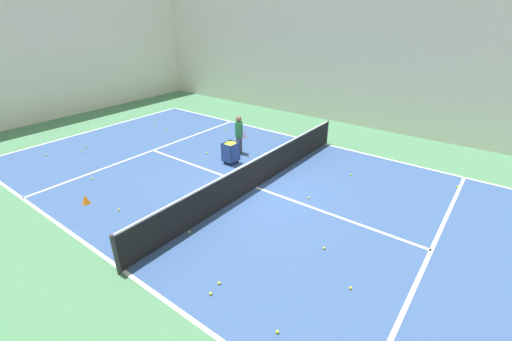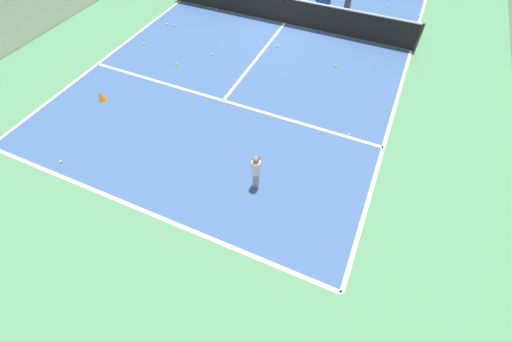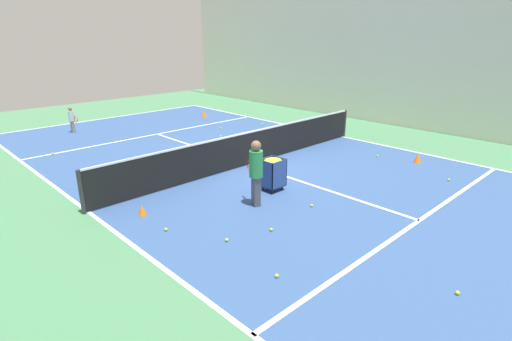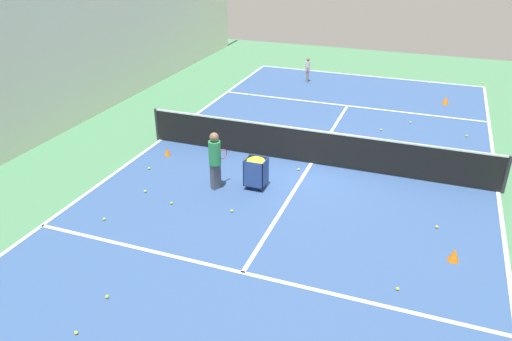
# 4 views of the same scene
# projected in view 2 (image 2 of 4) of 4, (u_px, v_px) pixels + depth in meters

# --- Properties ---
(ground_plane) EXTENTS (31.50, 31.50, 0.00)m
(ground_plane) POSITION_uv_depth(u_px,v_px,m) (285.00, 23.00, 14.50)
(ground_plane) COLOR #477F56
(court_playing_area) EXTENTS (10.40, 20.48, 0.00)m
(court_playing_area) POSITION_uv_depth(u_px,v_px,m) (285.00, 23.00, 14.50)
(court_playing_area) COLOR #335189
(court_playing_area) RESTS_ON ground
(line_baseline_near) EXTENTS (10.40, 0.10, 0.00)m
(line_baseline_near) POSITION_uv_depth(u_px,v_px,m) (138.00, 208.00, 8.51)
(line_baseline_near) COLOR white
(line_baseline_near) RESTS_ON ground
(line_sideline_left) EXTENTS (0.10, 20.48, 0.00)m
(line_sideline_left) POSITION_uv_depth(u_px,v_px,m) (180.00, 1.00, 15.85)
(line_sideline_left) COLOR white
(line_sideline_left) RESTS_ON ground
(line_sideline_right) EXTENTS (0.10, 20.48, 0.00)m
(line_sideline_right) POSITION_uv_depth(u_px,v_px,m) (411.00, 50.00, 13.14)
(line_sideline_right) COLOR white
(line_sideline_right) RESTS_ON ground
(line_service_near) EXTENTS (10.40, 0.10, 0.00)m
(line_service_near) POSITION_uv_depth(u_px,v_px,m) (223.00, 101.00, 11.20)
(line_service_near) COLOR white
(line_service_near) RESTS_ON ground
(line_centre_service) EXTENTS (0.10, 11.26, 0.00)m
(line_centre_service) POSITION_uv_depth(u_px,v_px,m) (285.00, 23.00, 14.49)
(line_centre_service) COLOR white
(line_centre_service) RESTS_ON ground
(tennis_net) EXTENTS (10.70, 0.10, 1.09)m
(tennis_net) POSITION_uv_depth(u_px,v_px,m) (286.00, 10.00, 14.07)
(tennis_net) COLOR #2D2D33
(tennis_net) RESTS_ON ground
(player_near_baseline) EXTENTS (0.23, 0.54, 1.09)m
(player_near_baseline) POSITION_uv_depth(u_px,v_px,m) (256.00, 169.00, 8.51)
(player_near_baseline) COLOR gray
(player_near_baseline) RESTS_ON ground
(training_cone_0) EXTENTS (0.27, 0.27, 0.33)m
(training_cone_0) POSITION_uv_depth(u_px,v_px,m) (101.00, 96.00, 11.11)
(training_cone_0) COLOR orange
(training_cone_0) RESTS_ON ground
(training_cone_2) EXTENTS (0.20, 0.20, 0.26)m
(training_cone_2) POSITION_uv_depth(u_px,v_px,m) (394.00, 30.00, 13.86)
(training_cone_2) COLOR orange
(training_cone_2) RESTS_ON ground
(tennis_ball_4) EXTENTS (0.07, 0.07, 0.07)m
(tennis_ball_4) POSITION_uv_depth(u_px,v_px,m) (176.00, 64.00, 12.49)
(tennis_ball_4) COLOR yellow
(tennis_ball_4) RESTS_ON ground
(tennis_ball_5) EXTENTS (0.07, 0.07, 0.07)m
(tennis_ball_5) POSITION_uv_depth(u_px,v_px,m) (216.00, 9.00, 15.23)
(tennis_ball_5) COLOR yellow
(tennis_ball_5) RESTS_ON ground
(tennis_ball_9) EXTENTS (0.07, 0.07, 0.07)m
(tennis_ball_9) POSITION_uv_depth(u_px,v_px,m) (174.00, 25.00, 14.32)
(tennis_ball_9) COLOR yellow
(tennis_ball_9) RESTS_ON ground
(tennis_ball_11) EXTENTS (0.07, 0.07, 0.07)m
(tennis_ball_11) POSITION_uv_depth(u_px,v_px,m) (336.00, 66.00, 12.41)
(tennis_ball_11) COLOR yellow
(tennis_ball_11) RESTS_ON ground
(tennis_ball_12) EXTENTS (0.07, 0.07, 0.07)m
(tennis_ball_12) POSITION_uv_depth(u_px,v_px,m) (61.00, 162.00, 9.46)
(tennis_ball_12) COLOR yellow
(tennis_ball_12) RESTS_ON ground
(tennis_ball_13) EXTENTS (0.07, 0.07, 0.07)m
(tennis_ball_13) POSITION_uv_depth(u_px,v_px,m) (167.00, 24.00, 14.37)
(tennis_ball_13) COLOR yellow
(tennis_ball_13) RESTS_ON ground
(tennis_ball_14) EXTENTS (0.07, 0.07, 0.07)m
(tennis_ball_14) POSITION_uv_depth(u_px,v_px,m) (295.00, 17.00, 14.77)
(tennis_ball_14) COLOR yellow
(tennis_ball_14) RESTS_ON ground
(tennis_ball_16) EXTENTS (0.07, 0.07, 0.07)m
(tennis_ball_16) POSITION_uv_depth(u_px,v_px,m) (389.00, 6.00, 15.44)
(tennis_ball_16) COLOR yellow
(tennis_ball_16) RESTS_ON ground
(tennis_ball_17) EXTENTS (0.07, 0.07, 0.07)m
(tennis_ball_17) POSITION_uv_depth(u_px,v_px,m) (144.00, 44.00, 13.37)
(tennis_ball_17) COLOR yellow
(tennis_ball_17) RESTS_ON ground
(tennis_ball_22) EXTENTS (0.07, 0.07, 0.07)m
(tennis_ball_22) POSITION_uv_depth(u_px,v_px,m) (399.00, 21.00, 14.54)
(tennis_ball_22) COLOR yellow
(tennis_ball_22) RESTS_ON ground
(tennis_ball_24) EXTENTS (0.07, 0.07, 0.07)m
(tennis_ball_24) POSITION_uv_depth(u_px,v_px,m) (349.00, 135.00, 10.14)
(tennis_ball_24) COLOR yellow
(tennis_ball_24) RESTS_ON ground
(tennis_ball_25) EXTENTS (0.07, 0.07, 0.07)m
(tennis_ball_25) POSITION_uv_depth(u_px,v_px,m) (213.00, 55.00, 12.89)
(tennis_ball_25) COLOR yellow
(tennis_ball_25) RESTS_ON ground
(tennis_ball_26) EXTENTS (0.07, 0.07, 0.07)m
(tennis_ball_26) POSITION_uv_depth(u_px,v_px,m) (278.00, 46.00, 13.29)
(tennis_ball_26) COLOR yellow
(tennis_ball_26) RESTS_ON ground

